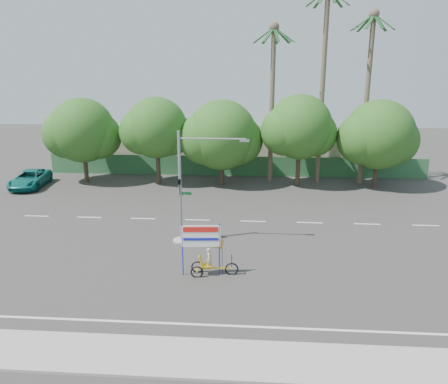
{
  "coord_description": "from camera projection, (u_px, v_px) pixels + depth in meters",
  "views": [
    {
      "loc": [
        2.02,
        -21.46,
        10.62
      ],
      "look_at": [
        0.25,
        3.27,
        3.5
      ],
      "focal_mm": 35.0,
      "sensor_mm": 36.0,
      "label": 1
    }
  ],
  "objects": [
    {
      "name": "fence",
      "position": [
        234.0,
        166.0,
        43.98
      ],
      "size": [
        38.0,
        0.08,
        2.0
      ],
      "primitive_type": "cube",
      "color": "#336B3D",
      "rests_on": "ground"
    },
    {
      "name": "tree_left",
      "position": [
        156.0,
        130.0,
        39.99
      ],
      "size": [
        6.66,
        5.6,
        8.07
      ],
      "color": "#473828",
      "rests_on": "ground"
    },
    {
      "name": "trike_billboard",
      "position": [
        206.0,
        254.0,
        22.84
      ],
      "size": [
        2.99,
        0.75,
        2.94
      ],
      "rotation": [
        0.0,
        0.0,
        0.08
      ],
      "color": "black",
      "rests_on": "ground"
    },
    {
      "name": "ground",
      "position": [
        215.0,
        270.0,
        23.64
      ],
      "size": [
        120.0,
        120.0,
        0.0
      ],
      "primitive_type": "plane",
      "color": "#33302D",
      "rests_on": "ground"
    },
    {
      "name": "tree_center",
      "position": [
        221.0,
        137.0,
        39.74
      ],
      "size": [
        7.62,
        6.4,
        7.85
      ],
      "color": "#473828",
      "rests_on": "ground"
    },
    {
      "name": "sidewalk_near",
      "position": [
        197.0,
        358.0,
        16.43
      ],
      "size": [
        50.0,
        2.4,
        0.12
      ],
      "primitive_type": "cube",
      "color": "gray",
      "rests_on": "ground"
    },
    {
      "name": "building_right",
      "position": [
        310.0,
        151.0,
        47.52
      ],
      "size": [
        14.0,
        8.0,
        3.6
      ],
      "primitive_type": "cube",
      "color": "#BAB294",
      "rests_on": "ground"
    },
    {
      "name": "traffic_signal",
      "position": [
        185.0,
        197.0,
        26.81
      ],
      "size": [
        4.72,
        1.1,
        7.0
      ],
      "color": "gray",
      "rests_on": "ground"
    },
    {
      "name": "building_left",
      "position": [
        147.0,
        147.0,
        48.7
      ],
      "size": [
        12.0,
        8.0,
        4.0
      ],
      "primitive_type": "cube",
      "color": "#BAB294",
      "rests_on": "ground"
    },
    {
      "name": "tree_far_left",
      "position": [
        82.0,
        132.0,
        40.55
      ],
      "size": [
        7.14,
        6.0,
        7.96
      ],
      "color": "#473828",
      "rests_on": "ground"
    },
    {
      "name": "tree_far_right",
      "position": [
        378.0,
        137.0,
        38.73
      ],
      "size": [
        7.38,
        6.2,
        7.94
      ],
      "color": "#473828",
      "rests_on": "ground"
    },
    {
      "name": "tree_right",
      "position": [
        299.0,
        129.0,
        39.05
      ],
      "size": [
        6.9,
        5.8,
        8.36
      ],
      "color": "#473828",
      "rests_on": "ground"
    },
    {
      "name": "palm_tall",
      "position": [
        324.0,
        69.0,
        38.9
      ],
      "size": [
        3.73,
        3.79,
        17.45
      ],
      "color": "#70604C",
      "rests_on": "ground"
    },
    {
      "name": "palm_short",
      "position": [
        272.0,
        87.0,
        39.65
      ],
      "size": [
        3.73,
        3.79,
        14.45
      ],
      "color": "#70604C",
      "rests_on": "ground"
    },
    {
      "name": "palm_mid",
      "position": [
        368.0,
        81.0,
        38.92
      ],
      "size": [
        3.73,
        3.79,
        15.45
      ],
      "color": "#70604C",
      "rests_on": "ground"
    },
    {
      "name": "pickup_truck",
      "position": [
        30.0,
        179.0,
        39.93
      ],
      "size": [
        3.15,
        5.75,
        1.53
      ],
      "primitive_type": "imported",
      "rotation": [
        0.0,
        0.0,
        0.11
      ],
      "color": "#0F6C65",
      "rests_on": "ground"
    }
  ]
}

